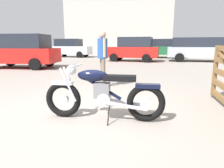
# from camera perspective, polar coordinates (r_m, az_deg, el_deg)

# --- Properties ---
(ground_plane) EXTENTS (80.00, 80.00, 0.00)m
(ground_plane) POSITION_cam_1_polar(r_m,az_deg,el_deg) (3.80, -6.95, -8.12)
(ground_plane) COLOR gray
(vintage_motorcycle) EXTENTS (2.08, 0.62, 0.94)m
(vintage_motorcycle) POSITION_cam_1_polar(r_m,az_deg,el_deg) (3.31, -2.87, -2.86)
(vintage_motorcycle) COLOR black
(vintage_motorcycle) RESTS_ON ground_plane
(bystander) EXTENTS (0.30, 0.42, 1.66)m
(bystander) POSITION_cam_1_polar(r_m,az_deg,el_deg) (5.89, -2.80, 9.10)
(bystander) COLOR #706656
(bystander) RESTS_ON ground_plane
(blue_hatchback_right) EXTENTS (3.91, 1.84, 1.78)m
(blue_hatchback_right) POSITION_cam_1_polar(r_m,az_deg,el_deg) (11.62, -24.91, 8.80)
(blue_hatchback_right) COLOR black
(blue_hatchback_right) RESTS_ON ground_plane
(pale_sedan_back) EXTENTS (4.74, 2.06, 1.74)m
(pale_sedan_back) POSITION_cam_1_polar(r_m,az_deg,el_deg) (17.31, -29.07, 9.10)
(pale_sedan_back) COLOR black
(pale_sedan_back) RESTS_ON ground_plane
(white_estate_far) EXTENTS (4.91, 2.49, 1.74)m
(white_estate_far) POSITION_cam_1_polar(r_m,az_deg,el_deg) (15.94, 24.16, 9.44)
(white_estate_far) COLOR black
(white_estate_far) RESTS_ON ground_plane
(silver_sedan_mid) EXTENTS (4.93, 2.57, 1.74)m
(silver_sedan_mid) POSITION_cam_1_polar(r_m,az_deg,el_deg) (19.22, 13.55, 10.33)
(silver_sedan_mid) COLOR black
(silver_sedan_mid) RESTS_ON ground_plane
(red_hatchback_near) EXTENTS (4.14, 2.37, 1.78)m
(red_hatchback_near) POSITION_cam_1_polar(r_m,az_deg,el_deg) (14.93, 6.22, 10.20)
(red_hatchback_near) COLOR black
(red_hatchback_near) RESTS_ON ground_plane
(dark_sedan_left) EXTENTS (4.07, 2.17, 1.78)m
(dark_sedan_left) POSITION_cam_1_polar(r_m,az_deg,el_deg) (20.05, -12.10, 10.37)
(dark_sedan_left) COLOR black
(dark_sedan_left) RESTS_ON ground_plane
(industrial_building) EXTENTS (17.26, 13.54, 21.99)m
(industrial_building) POSITION_cam_1_polar(r_m,az_deg,el_deg) (36.61, 2.10, 18.02)
(industrial_building) COLOR beige
(industrial_building) RESTS_ON ground_plane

